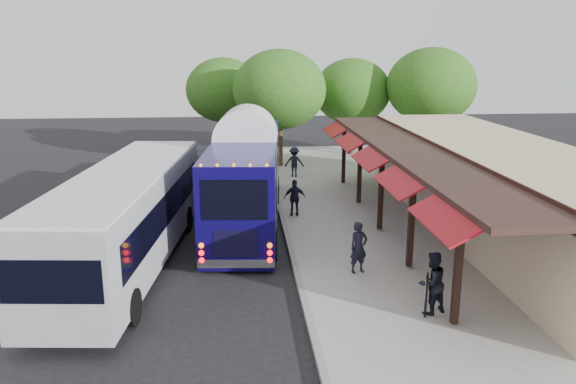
# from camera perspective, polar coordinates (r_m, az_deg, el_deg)

# --- Properties ---
(ground) EXTENTS (90.00, 90.00, 0.00)m
(ground) POSITION_cam_1_polar(r_m,az_deg,el_deg) (18.55, 0.78, -8.53)
(ground) COLOR black
(ground) RESTS_ON ground
(sidewalk) EXTENTS (10.00, 40.00, 0.15)m
(sidewalk) POSITION_cam_1_polar(r_m,az_deg,el_deg) (23.19, 12.19, -3.92)
(sidewalk) COLOR #9E9B93
(sidewalk) RESTS_ON ground
(curb) EXTENTS (0.20, 40.00, 0.16)m
(curb) POSITION_cam_1_polar(r_m,az_deg,el_deg) (22.26, -0.12, -4.36)
(curb) COLOR gray
(curb) RESTS_ON ground
(station_shelter) EXTENTS (8.15, 20.00, 3.60)m
(station_shelter) POSITION_cam_1_polar(r_m,az_deg,el_deg) (23.93, 20.18, 0.49)
(station_shelter) COLOR #C4B088
(station_shelter) RESTS_ON ground
(coach_bus) EXTENTS (3.55, 12.34, 3.90)m
(coach_bus) POSITION_cam_1_polar(r_m,az_deg,el_deg) (23.78, -4.19, 1.88)
(coach_bus) COLOR #0E064D
(coach_bus) RESTS_ON ground
(city_bus) EXTENTS (3.86, 12.56, 3.32)m
(city_bus) POSITION_cam_1_polar(r_m,az_deg,el_deg) (19.62, -15.95, -2.13)
(city_bus) COLOR #93969B
(city_bus) RESTS_ON ground
(ped_a) EXTENTS (0.72, 0.58, 1.70)m
(ped_a) POSITION_cam_1_polar(r_m,az_deg,el_deg) (18.31, 7.19, -5.62)
(ped_a) COLOR black
(ped_a) RESTS_ON sidewalk
(ped_b) EXTENTS (1.05, 0.95, 1.76)m
(ped_b) POSITION_cam_1_polar(r_m,az_deg,el_deg) (15.95, 14.40, -8.93)
(ped_b) COLOR black
(ped_b) RESTS_ON sidewalk
(ped_c) EXTENTS (0.96, 0.44, 1.61)m
(ped_c) POSITION_cam_1_polar(r_m,az_deg,el_deg) (24.26, 0.70, -0.60)
(ped_c) COLOR black
(ped_c) RESTS_ON sidewalk
(ped_d) EXTENTS (1.17, 0.77, 1.70)m
(ped_d) POSITION_cam_1_polar(r_m,az_deg,el_deg) (31.77, 0.65, 3.07)
(ped_d) COLOR black
(ped_d) RESTS_ON sidewalk
(sign_board) EXTENTS (0.24, 0.53, 1.20)m
(sign_board) POSITION_cam_1_polar(r_m,az_deg,el_deg) (15.68, 13.90, -9.59)
(sign_board) COLOR black
(sign_board) RESTS_ON sidewalk
(tree_left) EXTENTS (5.65, 5.65, 7.23)m
(tree_left) POSITION_cam_1_polar(r_m,az_deg,el_deg) (34.43, -0.85, 10.36)
(tree_left) COLOR #382314
(tree_left) RESTS_ON ground
(tree_mid) EXTENTS (5.18, 5.18, 6.63)m
(tree_mid) POSITION_cam_1_polar(r_m,az_deg,el_deg) (38.70, 6.53, 10.11)
(tree_mid) COLOR #382314
(tree_mid) RESTS_ON ground
(tree_right) EXTENTS (5.73, 5.73, 7.34)m
(tree_right) POSITION_cam_1_polar(r_m,az_deg,el_deg) (37.78, 14.35, 10.40)
(tree_right) COLOR #382314
(tree_right) RESTS_ON ground
(tree_far) EXTENTS (5.20, 5.20, 6.66)m
(tree_far) POSITION_cam_1_polar(r_m,az_deg,el_deg) (39.64, -6.57, 10.25)
(tree_far) COLOR #382314
(tree_far) RESTS_ON ground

